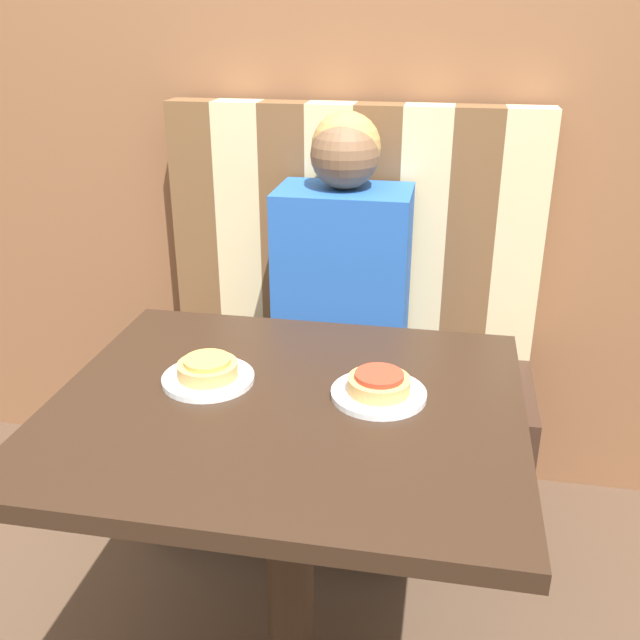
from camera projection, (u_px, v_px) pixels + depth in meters
name	position (u px, v px, depth m)	size (l,w,h in m)	color
wall_back	(361.00, 64.00, 1.99)	(7.00, 0.05, 2.60)	brown
booth_seat	(341.00, 440.00, 2.14)	(1.07, 0.47, 0.50)	#382319
booth_backrest	(353.00, 230.00, 2.07)	(1.07, 0.10, 0.71)	brown
dining_table	(287.00, 452.00, 1.36)	(0.87, 0.74, 0.77)	black
person	(343.00, 257.00, 1.92)	(0.35, 0.23, 0.71)	#2356B2
plate_left	(208.00, 378.00, 1.39)	(0.18, 0.18, 0.01)	white
plate_right	(379.00, 394.00, 1.33)	(0.18, 0.18, 0.01)	white
pizza_left	(208.00, 368.00, 1.38)	(0.12, 0.12, 0.04)	tan
pizza_right	(379.00, 383.00, 1.32)	(0.12, 0.12, 0.04)	tan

